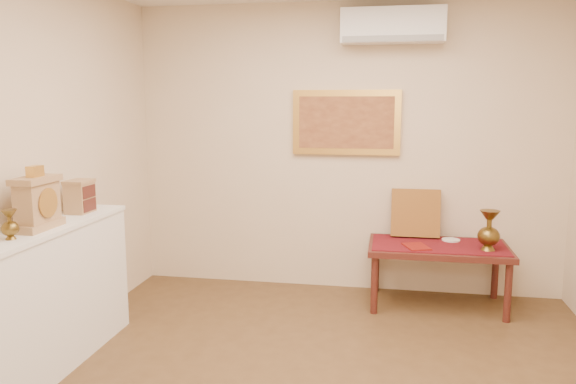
% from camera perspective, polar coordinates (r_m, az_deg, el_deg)
% --- Properties ---
extents(wall_back, '(4.00, 0.02, 2.70)m').
position_cam_1_polar(wall_back, '(5.33, 5.92, 4.37)').
color(wall_back, beige).
rests_on(wall_back, ground).
extents(wall_front, '(4.00, 0.02, 2.70)m').
position_cam_1_polar(wall_front, '(1.00, -15.75, -17.29)').
color(wall_front, beige).
rests_on(wall_front, ground).
extents(brass_urn_small, '(0.10, 0.10, 0.23)m').
position_cam_1_polar(brass_urn_small, '(3.71, -26.45, -2.60)').
color(brass_urn_small, brown).
rests_on(brass_urn_small, display_ledge).
extents(table_cloth, '(1.14, 0.59, 0.01)m').
position_cam_1_polar(table_cloth, '(5.10, 15.04, -5.20)').
color(table_cloth, maroon).
rests_on(table_cloth, low_table).
extents(brass_urn_tall, '(0.18, 0.18, 0.41)m').
position_cam_1_polar(brass_urn_tall, '(4.99, 19.76, -3.26)').
color(brass_urn_tall, brown).
rests_on(brass_urn_tall, table_cloth).
extents(plate, '(0.16, 0.16, 0.01)m').
position_cam_1_polar(plate, '(5.26, 16.22, -4.69)').
color(plate, white).
rests_on(plate, table_cloth).
extents(menu, '(0.25, 0.30, 0.01)m').
position_cam_1_polar(menu, '(4.95, 12.91, -5.42)').
color(menu, maroon).
rests_on(menu, table_cloth).
extents(cushion, '(0.44, 0.19, 0.45)m').
position_cam_1_polar(cushion, '(5.30, 12.82, -2.10)').
color(cushion, maroon).
rests_on(cushion, table_cloth).
extents(display_ledge, '(0.37, 2.02, 0.98)m').
position_cam_1_polar(display_ledge, '(3.99, -24.87, -10.70)').
color(display_ledge, white).
rests_on(display_ledge, floor).
extents(mantel_clock, '(0.17, 0.36, 0.41)m').
position_cam_1_polar(mantel_clock, '(3.92, -24.10, -0.97)').
color(mantel_clock, tan).
rests_on(mantel_clock, display_ledge).
extents(wooden_chest, '(0.16, 0.21, 0.24)m').
position_cam_1_polar(wooden_chest, '(4.40, -20.38, -0.41)').
color(wooden_chest, tan).
rests_on(wooden_chest, display_ledge).
extents(low_table, '(1.20, 0.70, 0.55)m').
position_cam_1_polar(low_table, '(5.12, 15.01, -5.95)').
color(low_table, '#4E1D17').
rests_on(low_table, floor).
extents(painting, '(1.00, 0.06, 0.60)m').
position_cam_1_polar(painting, '(5.29, 5.94, 7.04)').
color(painting, gold).
rests_on(painting, wall_back).
extents(ac_unit, '(0.90, 0.25, 0.30)m').
position_cam_1_polar(ac_unit, '(5.21, 10.58, 16.26)').
color(ac_unit, white).
rests_on(ac_unit, wall_back).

